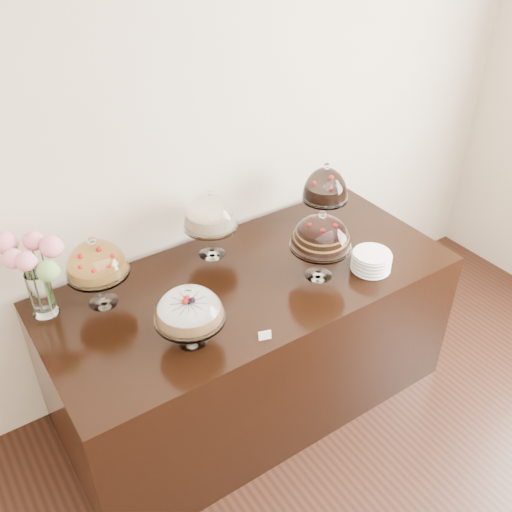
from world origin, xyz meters
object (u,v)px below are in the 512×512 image
cake_stand_cheesecake (210,214)px  plate_stack (371,261)px  display_counter (251,341)px  cake_stand_sugar_sponge (189,308)px  cake_stand_fruit_tart (96,261)px  flower_vase (33,267)px  cake_stand_dark_choco (325,187)px  cake_stand_choco_layer (321,234)px

cake_stand_cheesecake → plate_stack: 0.90m
display_counter → cake_stand_sugar_sponge: cake_stand_sugar_sponge is taller
cake_stand_fruit_tart → flower_vase: size_ratio=0.89×
display_counter → plate_stack: size_ratio=10.60×
cake_stand_cheesecake → cake_stand_dark_choco: size_ratio=1.00×
cake_stand_cheesecake → display_counter: bearing=-81.1°
cake_stand_dark_choco → cake_stand_fruit_tart: 1.39m
cake_stand_sugar_sponge → flower_vase: size_ratio=0.74×
cake_stand_dark_choco → cake_stand_choco_layer: bearing=-131.8°
cake_stand_fruit_tart → display_counter: bearing=-19.6°
cake_stand_choco_layer → plate_stack: (0.27, -0.12, -0.21)m
cake_stand_choco_layer → flower_vase: (-1.31, 0.50, 0.02)m
cake_stand_cheesecake → cake_stand_choco_layer: bearing=-52.8°
cake_stand_dark_choco → cake_stand_fruit_tart: cake_stand_dark_choco is taller
cake_stand_sugar_sponge → cake_stand_dark_choco: (1.15, 0.46, 0.06)m
display_counter → flower_vase: flower_vase is taller
cake_stand_fruit_tart → plate_stack: (1.31, -0.54, -0.20)m
display_counter → cake_stand_choco_layer: size_ratio=5.55×
cake_stand_sugar_sponge → cake_stand_dark_choco: 1.24m
cake_stand_choco_layer → plate_stack: bearing=-23.4°
display_counter → cake_stand_fruit_tart: size_ratio=5.62×
flower_vase → cake_stand_dark_choco: bearing=-3.9°
cake_stand_sugar_sponge → cake_stand_fruit_tart: (-0.24, 0.49, 0.06)m
cake_stand_fruit_tart → flower_vase: bearing=163.6°
cake_stand_sugar_sponge → flower_vase: 0.76m
cake_stand_fruit_tart → cake_stand_dark_choco: bearing=-1.4°
display_counter → cake_stand_dark_choco: (0.67, 0.22, 0.70)m
cake_stand_choco_layer → cake_stand_cheesecake: (-0.37, 0.49, -0.00)m
cake_stand_sugar_sponge → flower_vase: bearing=131.4°
plate_stack → flower_vase: bearing=158.5°
cake_stand_dark_choco → cake_stand_sugar_sponge: bearing=-158.4°
cake_stand_sugar_sponge → plate_stack: cake_stand_sugar_sponge is taller
display_counter → flower_vase: 1.27m
cake_stand_choco_layer → cake_stand_fruit_tart: (-1.04, 0.42, -0.01)m
plate_stack → cake_stand_sugar_sponge: bearing=177.3°
cake_stand_dark_choco → plate_stack: 0.55m
cake_stand_fruit_tart → plate_stack: bearing=-22.5°
plate_stack → cake_stand_dark_choco: bearing=80.8°
cake_stand_sugar_sponge → cake_stand_choco_layer: size_ratio=0.82×
cake_stand_sugar_sponge → cake_stand_choco_layer: 0.81m
cake_stand_choco_layer → display_counter: bearing=152.1°
cake_stand_choco_layer → cake_stand_cheesecake: bearing=127.2°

